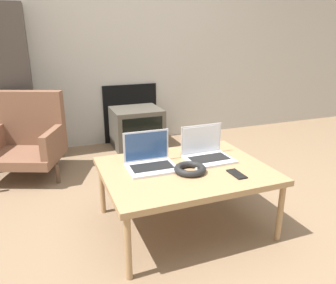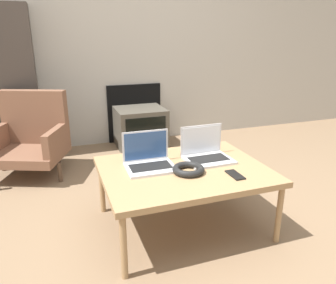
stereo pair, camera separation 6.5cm
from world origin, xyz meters
name	(u,v)px [view 1 (the left image)]	position (x,y,z in m)	size (l,w,h in m)	color
ground_plane	(194,237)	(0.00, 0.00, 0.00)	(14.00, 14.00, 0.00)	#7A6047
wall_back	(113,26)	(0.00, 2.09, 1.29)	(7.00, 0.08, 2.60)	#ADA89E
table	(185,172)	(0.00, 0.15, 0.38)	(1.03, 0.80, 0.41)	#9E7A51
laptop_left	(150,160)	(-0.20, 0.25, 0.46)	(0.31, 0.25, 0.22)	silver
laptop_right	(206,152)	(0.20, 0.25, 0.46)	(0.31, 0.25, 0.22)	silver
headphones	(190,169)	(0.00, 0.08, 0.43)	(0.20, 0.20, 0.04)	black
phone	(237,174)	(0.25, -0.06, 0.42)	(0.06, 0.14, 0.01)	black
tv	(137,128)	(0.15, 1.80, 0.22)	(0.53, 0.48, 0.44)	#4C473D
armchair	(27,136)	(-0.95, 1.43, 0.35)	(0.75, 0.72, 0.74)	brown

